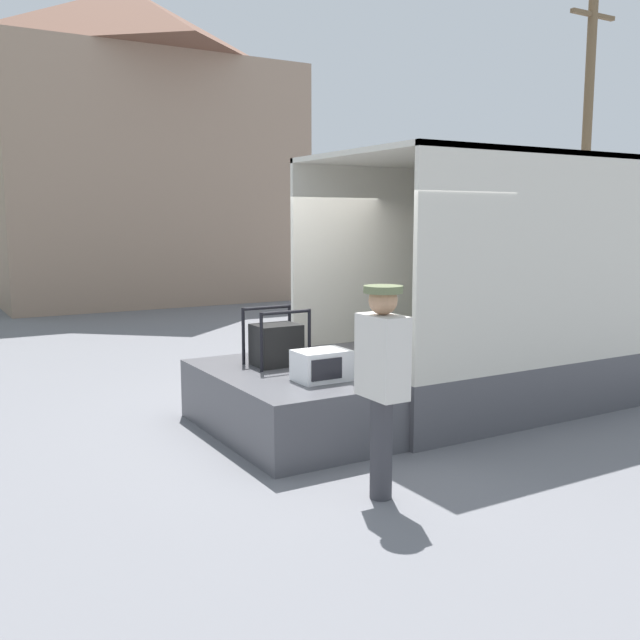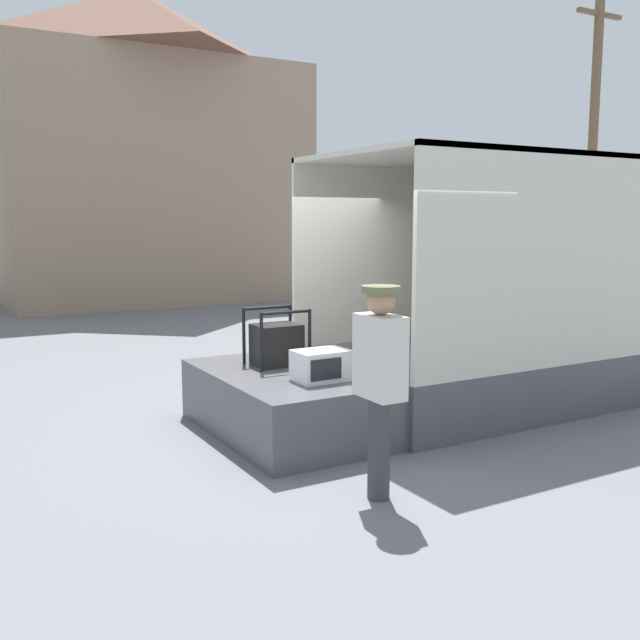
# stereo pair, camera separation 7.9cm
# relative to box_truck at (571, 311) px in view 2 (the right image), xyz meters

# --- Properties ---
(ground_plane) EXTENTS (160.00, 160.00, 0.00)m
(ground_plane) POSITION_rel_box_truck_xyz_m (-3.56, -0.00, -1.02)
(ground_plane) COLOR slate
(box_truck) EXTENTS (5.74, 2.48, 2.96)m
(box_truck) POSITION_rel_box_truck_xyz_m (0.00, 0.00, 0.00)
(box_truck) COLOR white
(box_truck) RESTS_ON ground
(tailgate_deck) EXTENTS (1.46, 2.35, 0.65)m
(tailgate_deck) POSITION_rel_box_truck_xyz_m (-4.29, -0.00, -0.69)
(tailgate_deck) COLOR #4C4C51
(tailgate_deck) RESTS_ON ground
(microwave) EXTENTS (0.53, 0.38, 0.30)m
(microwave) POSITION_rel_box_truck_xyz_m (-4.17, -0.54, -0.21)
(microwave) COLOR white
(microwave) RESTS_ON tailgate_deck
(portable_generator) EXTENTS (0.61, 0.49, 0.63)m
(portable_generator) POSITION_rel_box_truck_xyz_m (-4.20, 0.35, -0.13)
(portable_generator) COLOR black
(portable_generator) RESTS_ON tailgate_deck
(worker_person) EXTENTS (0.31, 0.44, 1.72)m
(worker_person) POSITION_rel_box_truck_xyz_m (-4.46, -1.97, 0.04)
(worker_person) COLOR #38383D
(worker_person) RESTS_ON ground
(house_backdrop) EXTENTS (8.19, 7.15, 8.57)m
(house_backdrop) POSITION_rel_box_truck_xyz_m (-1.71, 14.15, 3.35)
(house_backdrop) COLOR gray
(house_backdrop) RESTS_ON ground
(utility_pole) EXTENTS (1.80, 0.28, 8.76)m
(utility_pole) POSITION_rel_box_truck_xyz_m (10.35, 8.36, 3.52)
(utility_pole) COLOR brown
(utility_pole) RESTS_ON ground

